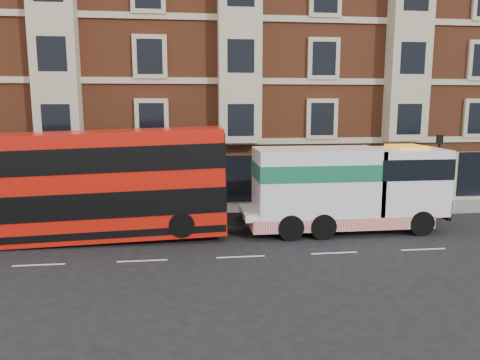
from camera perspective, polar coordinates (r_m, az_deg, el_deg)
The scene contains 8 objects.
ground at distance 19.57m, azimuth 0.07°, elevation -9.35°, with size 120.00×120.00×0.00m, color black.
sidewalk at distance 26.71m, azimuth -1.92°, elevation -4.00°, with size 90.00×3.00×0.15m, color slate.
victorian_terrace at distance 33.68m, azimuth -2.33°, elevation 15.92°, with size 45.00×12.00×20.40m.
lamp_post_west at distance 25.11m, azimuth -15.45°, elevation 0.83°, with size 0.35×0.15×4.35m.
lamp_post_east at distance 28.66m, azimuth 22.96°, elevation 1.46°, with size 0.35×0.15×4.35m.
double_decker_bus at distance 22.40m, azimuth -17.94°, elevation -0.40°, with size 12.34×2.83×5.00m.
tow_truck at distance 23.41m, azimuth 12.52°, elevation -0.89°, with size 9.88×2.92×4.12m.
pedestrian at distance 26.64m, azimuth -26.37°, elevation -3.24°, with size 0.54×0.36×1.49m, color black.
Camera 1 is at (-2.29, -18.36, 6.36)m, focal length 35.00 mm.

